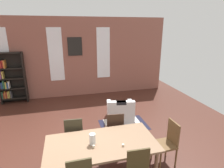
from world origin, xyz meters
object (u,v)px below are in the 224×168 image
Objects in this scene: dining_chair_far_left at (74,135)px; dining_chair_head_right at (168,141)px; vase_on_table at (92,139)px; armchair_white at (120,112)px; bookshelf_tall at (10,78)px; dining_table at (102,146)px; dining_chair_far_right at (115,129)px.

dining_chair_far_left is 2.01m from dining_chair_head_right.
vase_on_table is 2.40m from armchair_white.
dining_chair_head_right is at bearing -78.54° from armchair_white.
vase_on_table is at bearing -179.93° from dining_chair_head_right.
bookshelf_tall reaches higher than dining_chair_far_left.
dining_chair_far_left reaches higher than vase_on_table.
vase_on_table is 0.86m from dining_chair_far_left.
dining_chair_far_left reaches higher than armchair_white.
bookshelf_tall reaches higher than dining_table.
dining_chair_far_left is at bearing 158.37° from dining_chair_head_right.
dining_table is 2.17× the size of armchair_white.
dining_chair_far_left is at bearing 122.20° from dining_table.
armchair_white is at bearing 41.49° from dining_chair_far_left.
dining_chair_far_left is 1.00× the size of dining_chair_far_right.
armchair_white reaches higher than dining_table.
vase_on_table reaches higher than armchair_white.
dining_chair_far_right is at bearing 49.99° from vase_on_table.
dining_chair_head_right is at bearing -38.09° from dining_chair_far_right.
dining_chair_head_right is (1.57, 0.00, -0.32)m from vase_on_table.
vase_on_table is 0.22× the size of armchair_white.
bookshelf_tall is at bearing 129.30° from dining_chair_far_right.
dining_table is 9.75× the size of vase_on_table.
dining_table is at bearing 0.00° from vase_on_table.
dining_table is 0.89m from dining_chair_far_left.
vase_on_table is 0.22× the size of dining_chair_far_right.
bookshelf_tall is at bearing 131.81° from dining_chair_head_right.
dining_chair_far_right is at bearing 58.50° from dining_table.
bookshelf_tall is (-3.98, 4.45, 0.45)m from dining_chair_head_right.
dining_chair_far_right is (0.92, 0.00, 0.00)m from dining_chair_far_left.
vase_on_table is (-0.17, 0.00, 0.18)m from dining_table.
armchair_white is at bearing 60.33° from vase_on_table.
dining_chair_far_left is at bearing -60.31° from bookshelf_tall.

